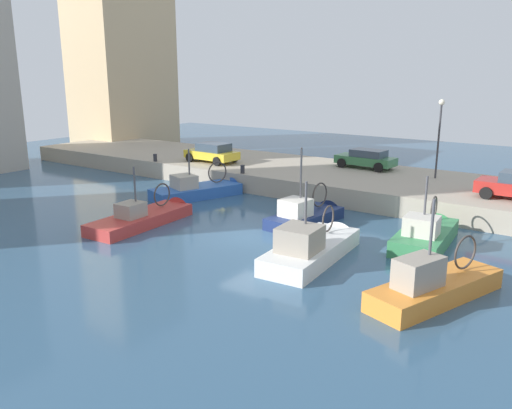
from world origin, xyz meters
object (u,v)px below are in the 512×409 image
object	(u,v)px
fishing_boat_white	(314,254)
mooring_bollard_mid	(155,158)
fishing_boat_orange	(439,293)
fishing_boat_green	(426,240)
fishing_boat_red	(147,221)
parked_car_yellow	(212,152)
quay_streetlamp	(440,126)
fishing_boat_navy	(309,220)
fishing_boat_blue	(202,195)
parked_car_green	(366,158)
mooring_bollard_south	(243,169)

from	to	relation	value
fishing_boat_white	mooring_bollard_mid	world-z (taller)	fishing_boat_white
fishing_boat_orange	fishing_boat_green	distance (m)	6.15
fishing_boat_red	parked_car_yellow	xyz separation A→B (m)	(10.89, 4.58, 1.83)
fishing_boat_white	fishing_boat_orange	xyz separation A→B (m)	(-1.06, -5.54, -0.00)
quay_streetlamp	fishing_boat_navy	bearing A→B (deg)	158.95
mooring_bollard_mid	fishing_boat_white	bearing A→B (deg)	-114.83
fishing_boat_blue	fishing_boat_green	xyz separation A→B (m)	(-0.99, -14.46, 0.01)
fishing_boat_red	parked_car_green	distance (m)	16.17
fishing_boat_white	parked_car_green	xyz separation A→B (m)	(14.59, 4.04, 1.71)
parked_car_yellow	quay_streetlamp	world-z (taller)	quay_streetlamp
fishing_boat_red	fishing_boat_navy	distance (m)	8.44
fishing_boat_blue	parked_car_yellow	distance (m)	5.91
parked_car_yellow	mooring_bollard_south	xyz separation A→B (m)	(-2.13, -4.31, -0.45)
parked_car_yellow	fishing_boat_red	bearing A→B (deg)	-157.17
fishing_boat_orange	quay_streetlamp	bearing A→B (deg)	17.32
parked_car_yellow	mooring_bollard_mid	bearing A→B (deg)	119.92
mooring_bollard_mid	fishing_boat_orange	bearing A→B (deg)	-111.72
fishing_boat_blue	fishing_boat_green	distance (m)	14.50
parked_car_green	mooring_bollard_mid	xyz separation A→B (m)	(-6.31, 13.85, -0.40)
fishing_boat_navy	mooring_bollard_south	distance (m)	8.18
parked_car_green	parked_car_yellow	size ratio (longest dim) A/B	1.02
fishing_boat_navy	quay_streetlamp	world-z (taller)	quay_streetlamp
mooring_bollard_south	quay_streetlamp	world-z (taller)	quay_streetlamp
fishing_boat_navy	fishing_boat_blue	xyz separation A→B (m)	(1.19, 8.39, -0.04)
fishing_boat_red	mooring_bollard_south	distance (m)	8.88
fishing_boat_red	fishing_boat_green	bearing A→B (deg)	-68.23
fishing_boat_navy	parked_car_yellow	xyz separation A→B (m)	(5.94, 11.42, 1.77)
fishing_boat_navy	parked_car_yellow	world-z (taller)	fishing_boat_navy
parked_car_yellow	parked_car_green	bearing A→B (deg)	-67.62
quay_streetlamp	parked_car_green	bearing A→B (deg)	82.36
fishing_boat_red	fishing_boat_green	distance (m)	13.90
fishing_boat_white	mooring_bollard_south	size ratio (longest dim) A/B	12.33
fishing_boat_navy	parked_car_yellow	distance (m)	13.00
fishing_boat_white	parked_car_green	size ratio (longest dim) A/B	1.64
fishing_boat_red	parked_car_green	size ratio (longest dim) A/B	1.67
fishing_boat_blue	mooring_bollard_south	distance (m)	3.21
fishing_boat_green	quay_streetlamp	world-z (taller)	quay_streetlamp
fishing_boat_red	fishing_boat_navy	world-z (taller)	fishing_boat_navy
mooring_bollard_mid	fishing_boat_navy	bearing A→B (deg)	-104.15
fishing_boat_green	parked_car_green	distance (m)	12.46
fishing_boat_white	fishing_boat_blue	size ratio (longest dim) A/B	1.01
parked_car_green	fishing_boat_blue	bearing A→B (deg)	141.40
fishing_boat_navy	fishing_boat_blue	bearing A→B (deg)	81.89
fishing_boat_green	quay_streetlamp	xyz separation A→B (m)	(9.26, 2.43, 4.34)
fishing_boat_green	mooring_bollard_mid	world-z (taller)	fishing_boat_green
fishing_boat_red	quay_streetlamp	distance (m)	18.35
fishing_boat_orange	mooring_bollard_mid	distance (m)	25.26
fishing_boat_white	parked_car_yellow	distance (m)	17.69
parked_car_green	mooring_bollard_south	xyz separation A→B (m)	(-6.31, 5.85, -0.40)
fishing_boat_orange	mooring_bollard_south	size ratio (longest dim) A/B	11.93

